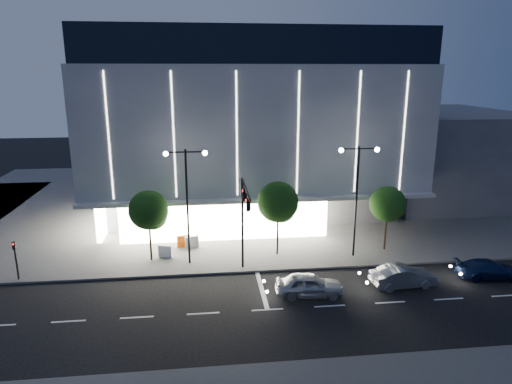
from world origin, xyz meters
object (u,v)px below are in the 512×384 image
at_px(traffic_mast, 244,211).
at_px(street_lamp_west, 187,190).
at_px(car_lead, 309,285).
at_px(street_lamp_east, 357,185).
at_px(barrier_d, 192,242).
at_px(car_third, 489,269).
at_px(tree_left, 149,212).
at_px(tree_mid, 278,204).
at_px(barrier_a, 184,241).
at_px(barrier_b, 165,251).
at_px(tree_right, 388,206).
at_px(ped_signal_far, 16,257).
at_px(car_second, 403,276).

distance_m(traffic_mast, street_lamp_west, 4.89).
bearing_deg(car_lead, traffic_mast, 55.64).
height_order(street_lamp_east, barrier_d, street_lamp_east).
relative_size(car_lead, car_third, 0.98).
bearing_deg(tree_left, car_third, -13.35).
height_order(tree_mid, car_lead, tree_mid).
height_order(barrier_a, barrier_b, same).
distance_m(street_lamp_east, tree_right, 3.81).
height_order(ped_signal_far, barrier_a, ped_signal_far).
height_order(traffic_mast, car_third, traffic_mast).
height_order(street_lamp_west, tree_right, street_lamp_west).
relative_size(street_lamp_west, tree_right, 1.63).
distance_m(tree_right, barrier_d, 16.37).
bearing_deg(tree_mid, car_lead, -81.95).
relative_size(tree_left, barrier_b, 5.20).
bearing_deg(tree_mid, barrier_a, 162.50).
bearing_deg(tree_mid, barrier_d, 163.06).
bearing_deg(street_lamp_west, car_lead, -36.57).
bearing_deg(tree_left, barrier_d, 34.19).
bearing_deg(barrier_a, tree_left, -145.52).
bearing_deg(tree_right, barrier_b, 178.95).
distance_m(car_lead, barrier_b, 12.34).
distance_m(street_lamp_east, car_second, 7.71).
height_order(traffic_mast, street_lamp_west, street_lamp_west).
xyz_separation_m(traffic_mast, barrier_b, (-5.94, 4.01, -4.38)).
bearing_deg(car_third, tree_right, 47.84).
xyz_separation_m(street_lamp_west, street_lamp_east, (13.00, 0.00, 0.00)).
height_order(tree_left, barrier_a, tree_left).
bearing_deg(car_lead, ped_signal_far, 82.40).
height_order(tree_right, car_third, tree_right).
height_order(tree_left, car_lead, tree_left).
bearing_deg(car_lead, car_second, -80.52).
bearing_deg(car_lead, barrier_b, 58.67).
bearing_deg(street_lamp_east, ped_signal_far, -176.56).
xyz_separation_m(street_lamp_west, car_third, (21.48, -4.78, -5.29)).
relative_size(ped_signal_far, car_third, 0.66).
distance_m(tree_left, car_lead, 13.41).
bearing_deg(street_lamp_west, barrier_a, 99.66).
relative_size(ped_signal_far, barrier_a, 2.73).
xyz_separation_m(ped_signal_far, car_second, (26.76, -3.90, -1.14)).
height_order(car_third, barrier_b, car_third).
relative_size(tree_mid, barrier_b, 5.59).
distance_m(traffic_mast, barrier_a, 8.78).
height_order(street_lamp_west, tree_left, street_lamp_west).
bearing_deg(street_lamp_west, car_second, -20.10).
xyz_separation_m(street_lamp_east, barrier_a, (-13.58, 3.42, -5.31)).
xyz_separation_m(car_second, barrier_d, (-14.64, 8.53, -0.10)).
relative_size(ped_signal_far, barrier_b, 2.73).
distance_m(tree_left, barrier_b, 3.55).
relative_size(tree_left, car_lead, 1.27).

